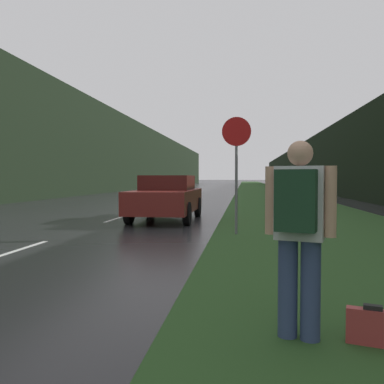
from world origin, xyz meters
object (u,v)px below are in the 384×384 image
Objects in this scene: stop_sign at (236,161)px; hitchhiker_with_backpack at (299,227)px; suitcase at (373,328)px; car_passing_near at (167,197)px.

hitchhiker_with_backpack is (0.68, -6.78, -0.86)m from stop_sign.
stop_sign is 6.84× the size of suitcase.
suitcase is at bearing 12.56° from hitchhiker_with_backpack.
car_passing_near is (-2.47, 3.45, -1.10)m from stop_sign.
car_passing_near is at bearing 125.61° from stop_sign.
stop_sign is 0.64× the size of car_passing_near.
suitcase is at bearing 110.13° from car_passing_near.
stop_sign reaches higher than car_passing_near.
stop_sign reaches higher than suitcase.
car_passing_near reaches higher than suitcase.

